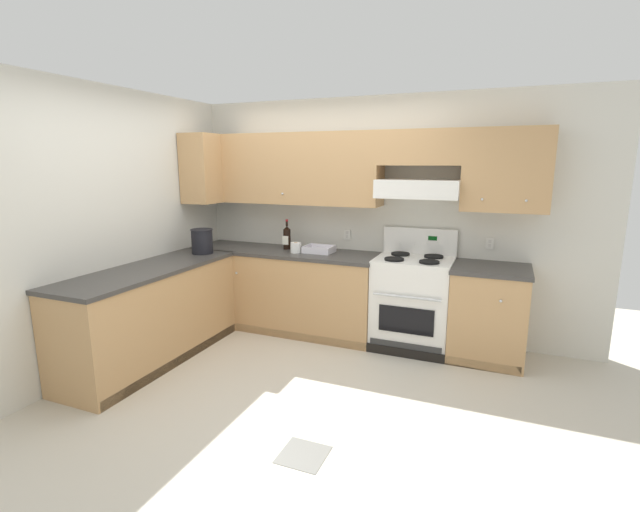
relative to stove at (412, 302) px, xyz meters
The scene contains 11 objects.
ground_plane 1.66m from the stove, 128.12° to the right, with size 7.04×7.04×0.00m, color beige.
floor_accent_tile 2.12m from the stove, 98.19° to the right, with size 0.30×0.30×0.01m, color slate.
wall_back 1.19m from the stove, 154.93° to the left, with size 4.68×0.57×2.55m.
wall_left 2.90m from the stove, 158.35° to the right, with size 0.47×4.00×2.55m.
counter_back_run 0.92m from the stove, behind, with size 3.60×0.65×0.91m.
counter_left_run 2.56m from the stove, 150.52° to the right, with size 0.63×1.91×0.91m.
stove is the anchor object (origin of this frame).
wine_bottle 1.55m from the stove, behind, with size 0.08×0.09×0.34m.
bowl 1.13m from the stove, behind, with size 0.31×0.25×0.07m.
bucket 2.31m from the stove, 167.09° to the right, with size 0.24×0.24×0.26m.
paper_towel_roll 1.36m from the stove, behind, with size 0.11×0.11×0.11m.
Camera 1 is at (1.79, -3.18, 1.87)m, focal length 25.39 mm.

